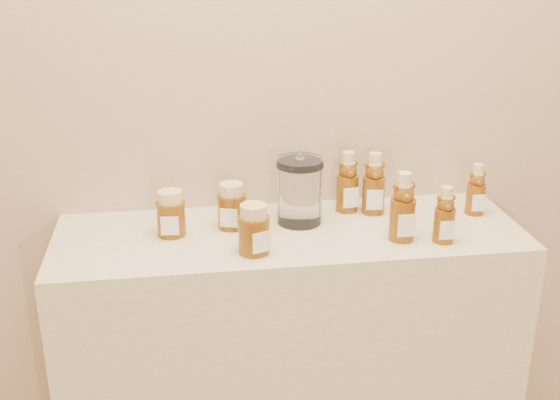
{
  "coord_description": "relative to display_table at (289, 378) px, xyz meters",
  "views": [
    {
      "loc": [
        -0.27,
        -0.07,
        1.63
      ],
      "look_at": [
        -0.03,
        1.52,
        1.0
      ],
      "focal_mm": 45.0,
      "sensor_mm": 36.0,
      "label": 1
    }
  ],
  "objects": [
    {
      "name": "honey_jar_front",
      "position": [
        -0.11,
        -0.11,
        0.51
      ],
      "size": [
        0.1,
        0.1,
        0.12
      ],
      "primitive_type": null,
      "rotation": [
        0.0,
        0.0,
        0.37
      ],
      "color": "#5D3007",
      "rests_on": "display_table"
    },
    {
      "name": "wall_back",
      "position": [
        0.0,
        0.2,
        0.9
      ],
      "size": [
        3.5,
        0.02,
        2.7
      ],
      "primitive_type": "cube",
      "color": "tan",
      "rests_on": "ground"
    },
    {
      "name": "bear_bottle_back_right",
      "position": [
        0.51,
        0.05,
        0.53
      ],
      "size": [
        0.06,
        0.06,
        0.16
      ],
      "primitive_type": null,
      "rotation": [
        0.0,
        0.0,
        -0.03
      ],
      "color": "#5D3007",
      "rests_on": "display_table"
    },
    {
      "name": "bear_bottle_back_mid",
      "position": [
        0.24,
        0.09,
        0.55
      ],
      "size": [
        0.07,
        0.07,
        0.19
      ],
      "primitive_type": null,
      "rotation": [
        0.0,
        0.0,
        -0.16
      ],
      "color": "#5D3007",
      "rests_on": "display_table"
    },
    {
      "name": "bear_bottle_front_right",
      "position": [
        0.36,
        -0.11,
        0.53
      ],
      "size": [
        0.06,
        0.06,
        0.16
      ],
      "primitive_type": null,
      "rotation": [
        0.0,
        0.0,
        -0.06
      ],
      "color": "#5D3007",
      "rests_on": "display_table"
    },
    {
      "name": "honey_jar_back",
      "position": [
        -0.14,
        0.05,
        0.51
      ],
      "size": [
        0.1,
        0.1,
        0.12
      ],
      "primitive_type": null,
      "rotation": [
        0.0,
        0.0,
        -0.3
      ],
      "color": "#5D3007",
      "rests_on": "display_table"
    },
    {
      "name": "honey_jar_left",
      "position": [
        -0.3,
        0.02,
        0.51
      ],
      "size": [
        0.08,
        0.08,
        0.12
      ],
      "primitive_type": null,
      "rotation": [
        0.0,
        0.0,
        -0.11
      ],
      "color": "#5D3007",
      "rests_on": "display_table"
    },
    {
      "name": "glass_canister",
      "position": [
        0.03,
        0.06,
        0.55
      ],
      "size": [
        0.14,
        0.14,
        0.19
      ],
      "primitive_type": null,
      "rotation": [
        0.0,
        0.0,
        -0.17
      ],
      "color": "white",
      "rests_on": "display_table"
    },
    {
      "name": "bear_bottle_front_left",
      "position": [
        0.27,
        -0.09,
        0.55
      ],
      "size": [
        0.07,
        0.07,
        0.2
      ],
      "primitive_type": null,
      "rotation": [
        0.0,
        0.0,
        0.05
      ],
      "color": "#5D3007",
      "rests_on": "display_table"
    },
    {
      "name": "display_table",
      "position": [
        0.0,
        0.0,
        0.0
      ],
      "size": [
        1.2,
        0.4,
        0.9
      ],
      "primitive_type": "cube",
      "color": "#C5B990",
      "rests_on": "ground"
    },
    {
      "name": "bear_bottle_back_left",
      "position": [
        0.18,
        0.12,
        0.54
      ],
      "size": [
        0.07,
        0.07,
        0.19
      ],
      "primitive_type": null,
      "rotation": [
        0.0,
        0.0,
        0.11
      ],
      "color": "#5D3007",
      "rests_on": "display_table"
    }
  ]
}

